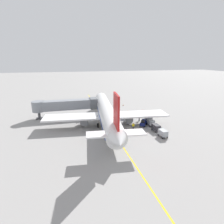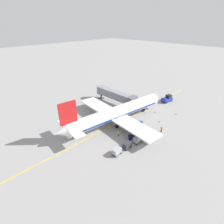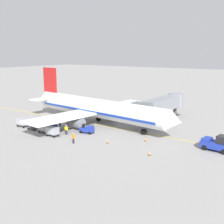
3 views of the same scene
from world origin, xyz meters
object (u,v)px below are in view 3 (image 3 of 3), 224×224
object	(u,v)px
baggage_cart_front	(52,131)
safety_cone_nose_right	(149,154)
safety_cone_nose_left	(107,142)
ground_crew_wing_walker	(73,138)
safety_cone_wing_tip	(145,139)
pushback_tractor	(218,144)
baggage_cart_tail_end	(23,122)
parked_airliner	(96,108)
ground_crew_loader	(66,129)
baggage_tug_trailing	(87,129)
baggage_cart_third_in_train	(33,125)
ground_crew_marshaller	(60,121)
baggage_cart_second_in_train	(45,128)
baggage_tug_lead	(54,128)
jet_bridge	(161,105)

from	to	relation	value
baggage_cart_front	safety_cone_nose_right	xyz separation A→B (m)	(-1.11, 18.03, -0.66)
safety_cone_nose_left	ground_crew_wing_walker	bearing A→B (deg)	-53.41
ground_crew_wing_walker	safety_cone_wing_tip	xyz separation A→B (m)	(-7.63, 8.60, -0.66)
pushback_tractor	baggage_cart_tail_end	xyz separation A→B (m)	(7.42, -34.62, -0.15)
parked_airliner	safety_cone_wing_tip	size ratio (longest dim) A/B	63.30
parked_airliner	ground_crew_loader	world-z (taller)	parked_airliner
baggage_tug_trailing	baggage_cart_third_in_train	world-z (taller)	baggage_tug_trailing
baggage_tug_trailing	baggage_cart_third_in_train	xyz separation A→B (m)	(3.83, -9.76, 0.24)
ground_crew_marshaller	safety_cone_nose_right	bearing A→B (deg)	78.09
pushback_tractor	baggage_cart_third_in_train	xyz separation A→B (m)	(7.56, -31.30, -0.15)
safety_cone_wing_tip	baggage_cart_tail_end	bearing A→B (deg)	-76.91
pushback_tractor	ground_crew_marshaller	world-z (taller)	pushback_tractor
baggage_cart_second_in_train	baggage_tug_lead	bearing A→B (deg)	160.17
safety_cone_nose_left	ground_crew_loader	bearing A→B (deg)	-88.64
baggage_cart_tail_end	ground_crew_wing_walker	size ratio (longest dim) A/B	1.73
baggage_cart_tail_end	safety_cone_wing_tip	size ratio (longest dim) A/B	4.96
ground_crew_marshaller	safety_cone_nose_left	xyz separation A→B (m)	(3.52, 13.96, -0.66)
baggage_tug_lead	baggage_cart_third_in_train	world-z (taller)	baggage_tug_lead
parked_airliner	safety_cone_wing_tip	xyz separation A→B (m)	(4.37, 13.47, -2.90)
baggage_cart_front	baggage_cart_third_in_train	size ratio (longest dim) A/B	1.00
baggage_tug_lead	safety_cone_nose_right	size ratio (longest dim) A/B	4.60
baggage_cart_third_in_train	safety_cone_wing_tip	size ratio (longest dim) A/B	4.96
baggage_tug_lead	baggage_tug_trailing	xyz separation A→B (m)	(-2.52, 5.76, 0.00)
ground_crew_loader	baggage_tug_lead	bearing A→B (deg)	-95.13
safety_cone_nose_right	parked_airliner	bearing A→B (deg)	-120.05
parked_airliner	safety_cone_nose_left	distance (m)	13.04
baggage_cart_tail_end	safety_cone_nose_right	xyz separation A→B (m)	(0.07, 27.47, -0.66)
baggage_cart_third_in_train	ground_crew_marshaller	distance (m)	5.18
baggage_tug_trailing	baggage_cart_third_in_train	bearing A→B (deg)	-68.58
baggage_cart_tail_end	ground_crew_marshaller	xyz separation A→B (m)	(-4.58, 5.44, 0.00)
baggage_cart_second_in_train	safety_cone_nose_left	world-z (taller)	baggage_cart_second_in_train
baggage_cart_third_in_train	baggage_cart_tail_end	xyz separation A→B (m)	(-0.15, -3.32, 0.00)
baggage_cart_front	baggage_cart_tail_end	distance (m)	9.51
baggage_cart_second_in_train	safety_cone_nose_right	size ratio (longest dim) A/B	4.96
ground_crew_marshaller	ground_crew_wing_walker	bearing A→B (deg)	55.36
baggage_tug_trailing	baggage_cart_front	size ratio (longest dim) A/B	0.91
baggage_cart_third_in_train	ground_crew_wing_walker	world-z (taller)	ground_crew_wing_walker
safety_cone_nose_right	ground_crew_wing_walker	bearing A→B (deg)	-80.60
ground_crew_wing_walker	ground_crew_marshaller	xyz separation A→B (m)	(-6.69, -9.69, 0.00)
parked_airliner	ground_crew_loader	size ratio (longest dim) A/B	22.10
baggage_cart_third_in_train	ground_crew_marshaller	bearing A→B (deg)	155.85
pushback_tractor	safety_cone_nose_right	size ratio (longest dim) A/B	7.81
baggage_tug_lead	safety_cone_nose_right	distance (m)	20.20
baggage_tug_lead	ground_crew_loader	world-z (taller)	ground_crew_loader
baggage_tug_trailing	baggage_cart_third_in_train	size ratio (longest dim) A/B	0.91
baggage_tug_lead	safety_cone_nose_left	world-z (taller)	baggage_tug_lead
ground_crew_loader	baggage_cart_second_in_train	bearing A→B (deg)	-71.78
jet_bridge	pushback_tractor	bearing A→B (deg)	51.13
ground_crew_wing_walker	ground_crew_loader	world-z (taller)	same
baggage_cart_tail_end	pushback_tractor	bearing A→B (deg)	102.09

